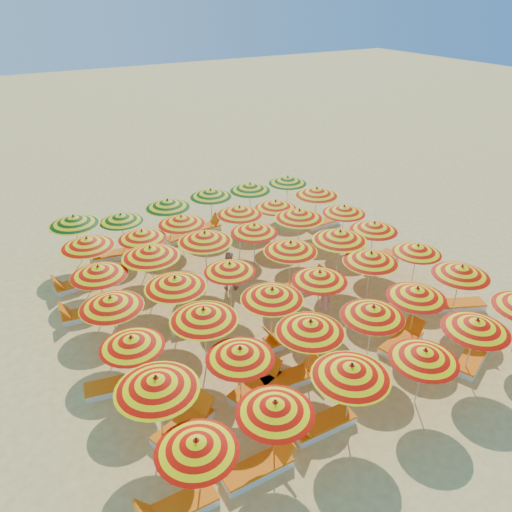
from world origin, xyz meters
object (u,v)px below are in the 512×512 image
(lounger_12, at_px, (305,284))
(umbrella_38, at_px, (168,204))
(umbrella_13, at_px, (204,314))
(umbrella_18, at_px, (111,302))
(lounger_0, at_px, (177,509))
(lounger_5, at_px, (256,385))
(umbrella_2, at_px, (351,371))
(beachgoer_b, at_px, (229,270))
(lounger_16, at_px, (323,223))
(umbrella_16, at_px, (371,257))
(lounger_19, at_px, (203,228))
(umbrella_24, at_px, (99,271))
(umbrella_33, at_px, (240,211))
(umbrella_37, at_px, (121,218))
(lounger_15, at_px, (78,284))
(umbrella_25, at_px, (150,252))
(beachgoer_a, at_px, (324,305))
(lounger_9, at_px, (118,385))
(lounger_4, at_px, (184,425))
(umbrella_14, at_px, (272,294))
(lounger_11, at_px, (198,323))
(lounger_7, at_px, (402,342))
(umbrella_8, at_px, (310,326))
(umbrella_28, at_px, (299,214))
(umbrella_26, at_px, (205,237))
(umbrella_4, at_px, (477,325))
(umbrella_9, at_px, (373,311))
(umbrella_40, at_px, (250,187))
(umbrella_21, at_px, (291,247))
(umbrella_22, at_px, (340,236))
(umbrella_10, at_px, (417,293))
(lounger_13, at_px, (379,259))
(umbrella_27, at_px, (254,229))
(umbrella_6, at_px, (156,383))
(lounger_3, at_px, (473,358))
(umbrella_34, at_px, (276,204))
(umbrella_12, at_px, (132,342))
(umbrella_29, at_px, (344,210))
(umbrella_35, at_px, (317,192))
(umbrella_32, at_px, (181,220))
(umbrella_23, at_px, (374,226))
(umbrella_3, at_px, (425,355))
(umbrella_1, at_px, (275,407))
(umbrella_20, at_px, (230,267))
(lounger_17, at_px, (112,255))
(umbrella_31, at_px, (142,234))
(lounger_14, at_px, (87,314))
(lounger_8, at_px, (458,305))
(umbrella_0, at_px, (197,445))
(umbrella_36, at_px, (74,220))
(umbrella_19, at_px, (175,282))
(lounger_18, at_px, (184,236))
(umbrella_39, at_px, (211,193))

(lounger_12, bearing_deg, umbrella_38, 116.30)
(umbrella_13, relative_size, umbrella_18, 1.11)
(lounger_0, height_order, lounger_5, same)
(umbrella_2, xyz_separation_m, beachgoer_b, (0.47, 7.44, -1.09))
(lounger_5, xyz_separation_m, lounger_16, (8.18, 7.81, 0.00))
(umbrella_16, height_order, lounger_19, umbrella_16)
(umbrella_24, xyz_separation_m, umbrella_33, (6.34, 2.00, 0.02))
(umbrella_37, height_order, lounger_15, umbrella_37)
(umbrella_25, xyz_separation_m, beachgoer_a, (4.40, -4.23, -1.22))
(lounger_9, bearing_deg, lounger_4, -54.58)
(umbrella_14, relative_size, beachgoer_a, 1.65)
(umbrella_18, xyz_separation_m, umbrella_37, (2.11, 6.12, -0.14))
(lounger_11, bearing_deg, lounger_15, 133.54)
(lounger_7, bearing_deg, umbrella_8, 161.19)
(umbrella_28, distance_m, lounger_11, 6.44)
(umbrella_14, distance_m, umbrella_26, 4.41)
(umbrella_4, bearing_deg, umbrella_26, 116.91)
(umbrella_9, relative_size, umbrella_40, 0.98)
(umbrella_21, bearing_deg, umbrella_22, -9.13)
(umbrella_10, distance_m, lounger_4, 7.91)
(lounger_4, relative_size, lounger_11, 1.01)
(umbrella_14, xyz_separation_m, lounger_13, (6.54, 2.21, -1.66))
(umbrella_10, bearing_deg, umbrella_27, 107.66)
(lounger_4, bearing_deg, umbrella_6, 165.53)
(lounger_3, distance_m, beachgoer_a, 4.74)
(umbrella_34, relative_size, lounger_15, 1.11)
(umbrella_12, xyz_separation_m, umbrella_29, (10.51, 4.11, 0.04))
(umbrella_35, xyz_separation_m, lounger_0, (-10.93, -10.09, -1.70))
(umbrella_16, distance_m, umbrella_32, 7.60)
(umbrella_27, distance_m, lounger_16, 5.34)
(umbrella_21, xyz_separation_m, lounger_3, (2.53, -6.17, -1.66))
(umbrella_23, bearing_deg, lounger_5, -153.00)
(umbrella_35, relative_size, lounger_13, 1.43)
(umbrella_3, relative_size, umbrella_18, 0.93)
(umbrella_1, distance_m, umbrella_8, 3.06)
(umbrella_20, relative_size, lounger_5, 1.12)
(lounger_17, bearing_deg, umbrella_31, 121.03)
(umbrella_37, bearing_deg, lounger_11, -85.17)
(lounger_9, relative_size, lounger_15, 1.03)
(umbrella_28, bearing_deg, umbrella_29, -4.64)
(umbrella_13, bearing_deg, lounger_14, 120.45)
(umbrella_4, height_order, lounger_8, umbrella_4)
(umbrella_0, distance_m, lounger_16, 14.97)
(umbrella_36, bearing_deg, umbrella_38, -1.98)
(umbrella_9, xyz_separation_m, lounger_7, (1.39, -0.05, -1.60))
(umbrella_19, height_order, lounger_8, umbrella_19)
(lounger_18, distance_m, beachgoer_b, 4.70)
(lounger_0, bearing_deg, umbrella_16, -153.61)
(umbrella_39, bearing_deg, umbrella_27, -91.49)
(umbrella_37, distance_m, beachgoer_a, 9.24)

